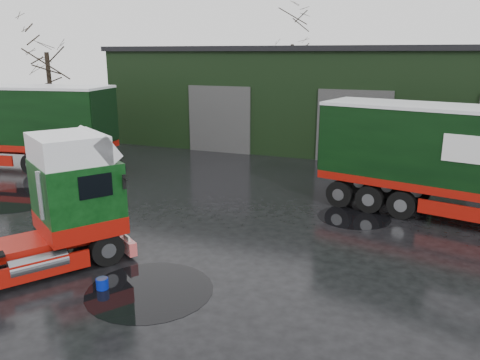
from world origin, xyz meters
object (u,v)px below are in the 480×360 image
Objects in this scene: warehouse at (368,96)px; tree_back_a at (292,66)px; tree_left at (49,80)px; wash_bucket at (102,284)px; hero_tractor at (14,207)px.

warehouse is 12.90m from tree_back_a.
tree_left is (-19.00, -8.00, 1.09)m from warehouse.
tree_back_a reaches higher than wash_bucket.
wash_bucket is at bearing 32.60° from hero_tractor.
warehouse is 20.64m from tree_left.
hero_tractor reaches higher than wash_bucket.
wash_bucket is (-3.77, -23.01, -3.01)m from warehouse.
tree_left reaches higher than warehouse.
tree_back_a reaches higher than warehouse.
tree_left is 21.10m from tree_back_a.
hero_tractor is at bearing -87.40° from tree_back_a.
wash_bucket is at bearing -99.29° from warehouse.
wash_bucket is (2.73, -0.01, -1.74)m from hero_tractor.
hero_tractor is 0.64× the size of tree_back_a.
tree_left is 0.89× the size of tree_back_a.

